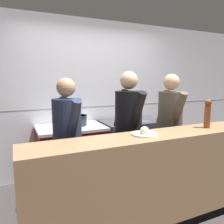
# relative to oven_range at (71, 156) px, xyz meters

# --- Properties ---
(ground_plane) EXTENTS (14.00, 14.00, 0.00)m
(ground_plane) POSITION_rel_oven_range_xyz_m (0.51, -1.13, -0.46)
(ground_plane) COLOR #383333
(wall_back_tiled) EXTENTS (8.00, 0.06, 2.60)m
(wall_back_tiled) POSITION_rel_oven_range_xyz_m (0.51, 0.40, 0.84)
(wall_back_tiled) COLOR silver
(wall_back_tiled) RESTS_ON ground_plane
(oven_range) EXTENTS (0.99, 0.71, 0.91)m
(oven_range) POSITION_rel_oven_range_xyz_m (0.00, 0.00, 0.00)
(oven_range) COLOR maroon
(oven_range) RESTS_ON ground_plane
(prep_counter) EXTENTS (1.03, 0.65, 0.92)m
(prep_counter) POSITION_rel_oven_range_xyz_m (1.05, -0.00, -0.00)
(prep_counter) COLOR #38383D
(prep_counter) RESTS_ON ground_plane
(pass_counter) EXTENTS (2.66, 0.45, 1.03)m
(pass_counter) POSITION_rel_oven_range_xyz_m (0.54, -1.30, 0.06)
(pass_counter) COLOR #93704C
(pass_counter) RESTS_ON ground_plane
(stock_pot) EXTENTS (0.30, 0.30, 0.16)m
(stock_pot) POSITION_rel_oven_range_xyz_m (0.11, 0.03, 0.54)
(stock_pot) COLOR #2D2D33
(stock_pot) RESTS_ON oven_range
(mixing_bowl_steel) EXTENTS (0.23, 0.23, 0.10)m
(mixing_bowl_steel) POSITION_rel_oven_range_xyz_m (0.91, 0.02, 0.51)
(mixing_bowl_steel) COLOR #B7BABF
(mixing_bowl_steel) RESTS_ON prep_counter
(chefs_knife) EXTENTS (0.36, 0.14, 0.02)m
(chefs_knife) POSITION_rel_oven_range_xyz_m (1.08, -0.10, 0.47)
(chefs_knife) COLOR #B7BABF
(chefs_knife) RESTS_ON prep_counter
(plated_dish_main) EXTENTS (0.28, 0.28, 0.10)m
(plated_dish_main) POSITION_rel_oven_range_xyz_m (0.48, -1.27, 0.60)
(plated_dish_main) COLOR white
(plated_dish_main) RESTS_ON pass_counter
(pepper_mill) EXTENTS (0.08, 0.08, 0.35)m
(pepper_mill) POSITION_rel_oven_range_xyz_m (1.35, -1.30, 0.76)
(pepper_mill) COLOR brown
(pepper_mill) RESTS_ON pass_counter
(chef_head_cook) EXTENTS (0.38, 0.72, 1.63)m
(chef_head_cook) POSITION_rel_oven_range_xyz_m (-0.21, -0.70, 0.45)
(chef_head_cook) COLOR black
(chef_head_cook) RESTS_ON ground_plane
(chef_sous) EXTENTS (0.36, 0.75, 1.71)m
(chef_sous) POSITION_rel_oven_range_xyz_m (0.59, -0.72, 0.50)
(chef_sous) COLOR black
(chef_sous) RESTS_ON ground_plane
(chef_line) EXTENTS (0.40, 0.74, 1.69)m
(chef_line) POSITION_rel_oven_range_xyz_m (1.27, -0.72, 0.48)
(chef_line) COLOR black
(chef_line) RESTS_ON ground_plane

